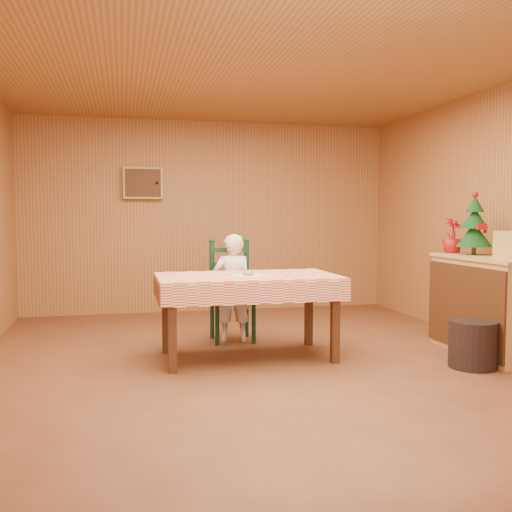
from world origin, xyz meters
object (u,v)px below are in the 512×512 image
(dining_table, at_px, (247,284))
(christmas_tree, at_px, (474,226))
(shelf_unit, at_px, (487,305))
(seated_child, at_px, (232,288))
(storage_bin, at_px, (473,344))
(ladder_chair, at_px, (231,293))

(dining_table, xyz_separation_m, christmas_tree, (2.26, -0.12, 0.52))
(shelf_unit, relative_size, christmas_tree, 2.00)
(dining_table, relative_size, seated_child, 1.47)
(shelf_unit, bearing_deg, dining_table, 170.57)
(storage_bin, bearing_deg, ladder_chair, 139.30)
(dining_table, distance_m, shelf_unit, 2.29)
(dining_table, height_order, christmas_tree, christmas_tree)
(ladder_chair, relative_size, christmas_tree, 1.74)
(ladder_chair, distance_m, christmas_tree, 2.54)
(ladder_chair, relative_size, storage_bin, 2.65)
(seated_child, xyz_separation_m, storage_bin, (1.83, -1.52, -0.36))
(dining_table, relative_size, christmas_tree, 2.67)
(christmas_tree, height_order, storage_bin, christmas_tree)
(shelf_unit, bearing_deg, ladder_chair, 152.73)
(ladder_chair, xyz_separation_m, christmas_tree, (2.26, -0.91, 0.71))
(ladder_chair, distance_m, storage_bin, 2.43)
(seated_child, xyz_separation_m, christmas_tree, (2.26, -0.85, 0.65))
(seated_child, height_order, shelf_unit, seated_child)
(dining_table, height_order, ladder_chair, ladder_chair)
(dining_table, height_order, seated_child, seated_child)
(ladder_chair, bearing_deg, shelf_unit, -27.27)
(shelf_unit, xyz_separation_m, christmas_tree, (0.01, 0.25, 0.74))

